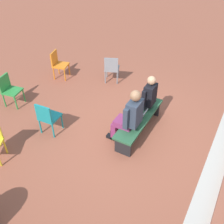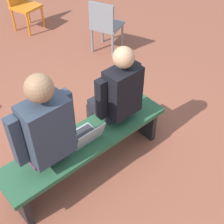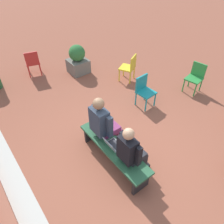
% 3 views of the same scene
% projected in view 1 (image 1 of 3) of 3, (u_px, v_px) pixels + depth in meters
% --- Properties ---
extents(ground_plane, '(60.00, 60.00, 0.00)m').
position_uv_depth(ground_plane, '(132.00, 133.00, 6.19)').
color(ground_plane, brown).
extents(concrete_strip, '(7.80, 0.40, 0.01)m').
position_uv_depth(concrete_strip, '(217.00, 160.00, 5.51)').
color(concrete_strip, '#B7B2A8').
rests_on(concrete_strip, ground).
extents(bench, '(1.80, 0.44, 0.45)m').
position_uv_depth(bench, '(139.00, 120.00, 6.00)').
color(bench, '#285638').
rests_on(bench, ground).
extents(person_student, '(0.51, 0.65, 1.30)m').
position_uv_depth(person_student, '(146.00, 98.00, 6.11)').
color(person_student, '#232328').
rests_on(person_student, ground).
extents(person_adult, '(0.58, 0.73, 1.40)m').
position_uv_depth(person_adult, '(129.00, 116.00, 5.51)').
color(person_adult, '#7F2D5B').
rests_on(person_adult, ground).
extents(laptop, '(0.32, 0.29, 0.21)m').
position_uv_depth(laptop, '(140.00, 116.00, 5.89)').
color(laptop, '#9EA0A5').
rests_on(laptop, bench).
extents(plastic_chair_mid_courtyard, '(0.45, 0.45, 0.84)m').
position_uv_depth(plastic_chair_mid_courtyard, '(48.00, 116.00, 5.91)').
color(plastic_chair_mid_courtyard, teal).
rests_on(plastic_chair_mid_courtyard, ground).
extents(plastic_chair_foreground, '(0.55, 0.55, 0.84)m').
position_uv_depth(plastic_chair_foreground, '(112.00, 68.00, 7.72)').
color(plastic_chair_foreground, gray).
rests_on(plastic_chair_foreground, ground).
extents(plastic_chair_near_bench_left, '(0.49, 0.49, 0.84)m').
position_uv_depth(plastic_chair_near_bench_left, '(9.00, 89.00, 6.82)').
color(plastic_chair_near_bench_left, '#2D893D').
rests_on(plastic_chair_near_bench_left, ground).
extents(plastic_chair_by_pillar, '(0.52, 0.52, 0.84)m').
position_uv_depth(plastic_chair_by_pillar, '(58.00, 63.00, 7.95)').
color(plastic_chair_by_pillar, orange).
rests_on(plastic_chair_by_pillar, ground).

